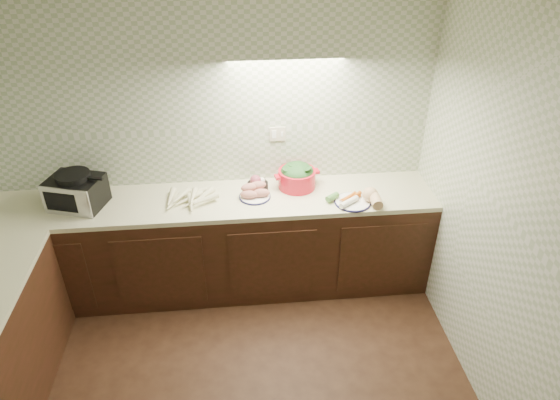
{
  "coord_description": "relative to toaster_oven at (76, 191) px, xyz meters",
  "views": [
    {
      "loc": [
        0.2,
        -1.93,
        3.04
      ],
      "look_at": [
        0.52,
        1.25,
        1.02
      ],
      "focal_mm": 32.0,
      "sensor_mm": 36.0,
      "label": 1
    }
  ],
  "objects": [
    {
      "name": "veg_plate",
      "position": [
        2.22,
        -0.18,
        -0.08
      ],
      "size": [
        0.44,
        0.3,
        0.13
      ],
      "rotation": [
        0.0,
        0.0,
        -0.21
      ],
      "color": "#100F38",
      "rests_on": "counter"
    },
    {
      "name": "parsnip_pile",
      "position": [
        0.87,
        -0.01,
        -0.1
      ],
      "size": [
        0.33,
        0.39,
        0.08
      ],
      "color": "beige",
      "rests_on": "counter"
    },
    {
      "name": "onion_bowl",
      "position": [
        1.42,
        0.1,
        -0.08
      ],
      "size": [
        0.17,
        0.17,
        0.13
      ],
      "color": "black",
      "rests_on": "counter"
    },
    {
      "name": "dutch_oven",
      "position": [
        1.75,
        0.12,
        -0.03
      ],
      "size": [
        0.39,
        0.37,
        0.22
      ],
      "rotation": [
        0.0,
        0.0,
        0.2
      ],
      "color": "red",
      "rests_on": "counter"
    },
    {
      "name": "toaster_oven",
      "position": [
        0.0,
        0.0,
        0.0
      ],
      "size": [
        0.47,
        0.41,
        0.29
      ],
      "rotation": [
        0.0,
        0.0,
        -0.3
      ],
      "color": "black",
      "rests_on": "counter"
    },
    {
      "name": "room",
      "position": [
        1.05,
        -1.52,
        0.59
      ],
      "size": [
        3.6,
        3.6,
        2.6
      ],
      "color": "black",
      "rests_on": "ground"
    },
    {
      "name": "sweet_potato_plate",
      "position": [
        1.38,
        -0.01,
        -0.09
      ],
      "size": [
        0.26,
        0.26,
        0.12
      ],
      "rotation": [
        0.0,
        0.0,
        0.24
      ],
      "color": "#100F38",
      "rests_on": "counter"
    },
    {
      "name": "counter",
      "position": [
        0.37,
        -0.84,
        -0.58
      ],
      "size": [
        3.6,
        3.6,
        0.9
      ],
      "color": "black",
      "rests_on": "ground"
    }
  ]
}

